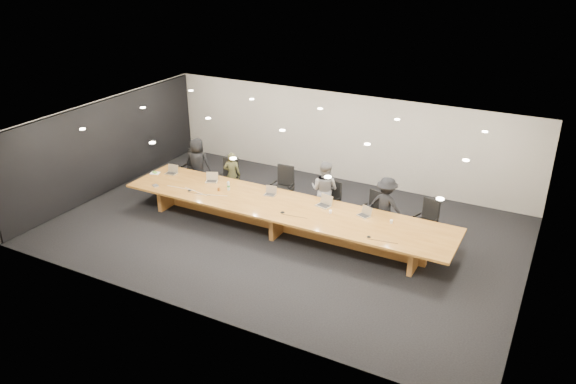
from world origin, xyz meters
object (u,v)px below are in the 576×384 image
Objects in this scene: paper_cup_near at (330,212)px; chair_mid_left at (282,187)px; mic_right at (369,236)px; av_box at (155,186)px; laptop_a at (171,170)px; chair_far_left at (192,169)px; person_a at (197,164)px; person_c at (324,190)px; laptop_d at (323,201)px; person_b at (232,175)px; water_bottle at (228,186)px; laptop_b at (211,178)px; laptop_c at (270,191)px; amber_mug at (219,189)px; chair_far_right at (425,221)px; paper_cup_far at (391,222)px; conference_table at (283,213)px; chair_right at (371,210)px; chair_left at (229,177)px; mic_center at (282,212)px; laptop_e at (364,212)px; mic_left at (190,190)px; person_d at (386,205)px.

chair_mid_left is at bearing 149.29° from paper_cup_near.
mic_right is at bearing -32.42° from chair_mid_left.
laptop_a is at bearing 126.06° from av_box.
chair_far_left is 0.35m from person_a.
person_c reaches higher than laptop_d.
person_b is 5.89× the size of water_bottle.
laptop_a is 1.85× the size of av_box.
person_b is at bearing 55.20° from laptop_b.
laptop_c is at bearing -18.90° from chair_far_left.
laptop_c is 3.35× the size of amber_mug.
chair_far_right is 1.12m from paper_cup_far.
conference_table is at bearing -141.70° from laptop_d.
amber_mug is 3.27m from paper_cup_near.
chair_mid_left is 11.45× the size of mic_right.
mic_right is at bearing 138.89° from person_c.
mic_right is (4.93, -1.82, 0.07)m from person_b.
paper_cup_near is (5.20, -0.23, -0.09)m from laptop_a.
conference_table is 98.80× the size of amber_mug.
chair_right reaches higher than laptop_b.
laptop_c is 1.19m from water_bottle.
chair_left is at bearing 80.88° from av_box.
paper_cup_near is 0.71× the size of mic_center.
laptop_e is 2.60× the size of mic_left.
chair_far_left reaches higher than chair_right.
paper_cup_far is (6.73, -0.03, -0.09)m from laptop_a.
mic_center is (-1.08, -0.52, -0.03)m from paper_cup_near.
person_b is 2.98m from person_c.
person_a is at bearing 171.68° from paper_cup_far.
chair_far_left is at bearing 1.16° from person_c.
paper_cup_far is 0.94m from mic_right.
chair_left is 2.24m from av_box.
laptop_b is (1.38, -0.90, 0.30)m from chair_far_left.
laptop_a is 3.13× the size of mic_right.
person_c is 17.99× the size of amber_mug.
person_a is at bearing 118.19° from laptop_b.
laptop_e is (1.46, -0.87, 0.05)m from person_c.
conference_table is 5.59× the size of person_a.
paper_cup_near is (0.33, -0.29, -0.10)m from laptop_d.
chair_far_left is 13.63× the size of paper_cup_near.
chair_far_left reaches higher than laptop_b.
laptop_b is (-1.78, -0.92, 0.28)m from chair_mid_left.
chair_left is at bearing 166.64° from person_a.
person_a is at bearing 7.89° from person_d.
amber_mug is (-1.98, -0.01, 0.28)m from conference_table.
chair_mid_left is at bearing -17.95° from chair_left.
chair_far_left is 1.67m from laptop_b.
conference_table is 85.47× the size of mic_right.
av_box is at bearing -172.19° from paper_cup_far.
chair_left is 0.70× the size of person_c.
chair_far_right is at bearing 0.72° from laptop_a.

